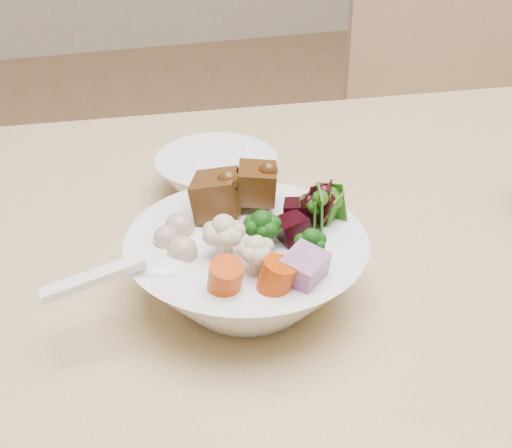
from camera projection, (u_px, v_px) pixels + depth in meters
name	position (u px, v px, depth m)	size (l,w,h in m)	color
chair_far	(459.00, 132.00, 1.48)	(0.51, 0.51, 0.95)	tan
food_bowl	(248.00, 263.00, 0.68)	(0.23, 0.23, 0.12)	white
soup_spoon	(146.00, 271.00, 0.62)	(0.13, 0.04, 0.03)	white
side_bowl	(216.00, 176.00, 0.86)	(0.15, 0.15, 0.05)	white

